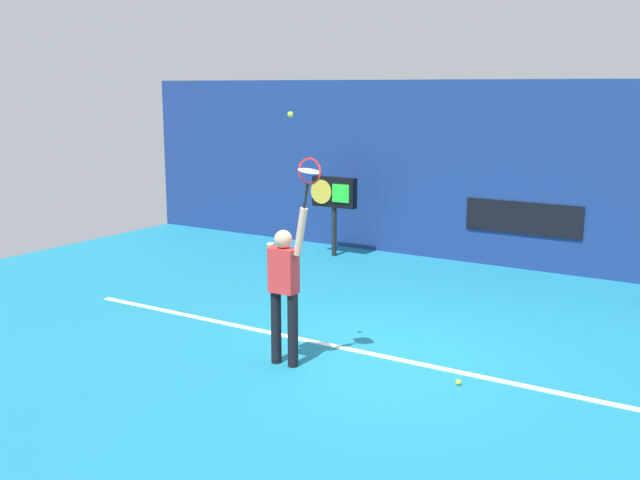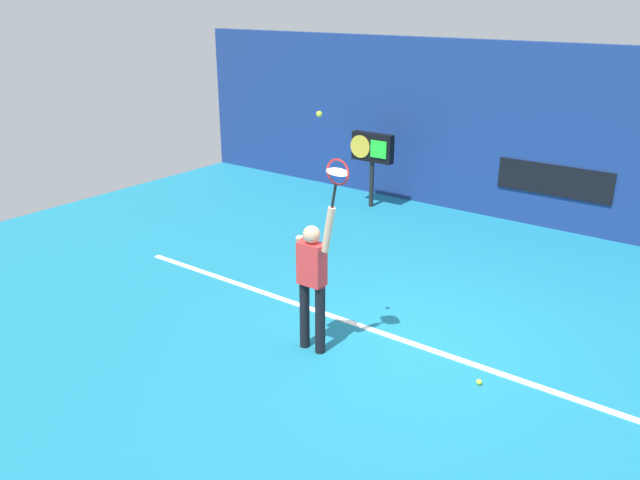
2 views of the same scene
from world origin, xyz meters
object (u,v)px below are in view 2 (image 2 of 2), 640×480
object	(u,v)px
tennis_ball	(319,114)
scoreboard_clock	(372,150)
spare_ball	(479,382)
tennis_racket	(337,175)
tennis_player	(312,277)

from	to	relation	value
tennis_ball	scoreboard_clock	bearing A→B (deg)	116.89
spare_ball	scoreboard_clock	bearing A→B (deg)	133.34
tennis_racket	spare_ball	bearing A→B (deg)	17.09
tennis_racket	tennis_ball	distance (m)	0.71
tennis_racket	spare_ball	size ratio (longest dim) A/B	9.16
spare_ball	tennis_ball	bearing A→B (deg)	-163.37
tennis_player	spare_ball	size ratio (longest dim) A/B	29.25
tennis_player	scoreboard_clock	xyz separation A→B (m)	(-2.72, 5.60, 0.22)
tennis_ball	scoreboard_clock	xyz separation A→B (m)	(-2.87, 5.65, -1.83)
tennis_player	tennis_racket	distance (m)	1.42
scoreboard_clock	tennis_player	bearing A→B (deg)	-64.11
tennis_player	tennis_ball	bearing A→B (deg)	-20.15
tennis_player	spare_ball	bearing A→B (deg)	14.08
scoreboard_clock	spare_ball	distance (m)	7.08
tennis_racket	scoreboard_clock	world-z (taller)	tennis_racket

